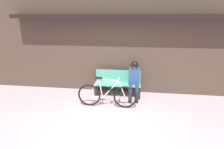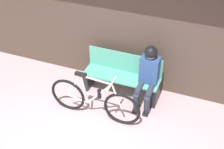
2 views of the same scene
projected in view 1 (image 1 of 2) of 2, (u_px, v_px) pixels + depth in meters
The scene contains 5 objects.
ground_plane at pixel (108, 129), 4.05m from camera, with size 24.00×24.00×0.00m, color #C69EA3.
storefront_wall at pixel (118, 43), 5.66m from camera, with size 12.00×0.56×3.20m.
park_bench_near at pixel (118, 85), 5.68m from camera, with size 1.46×0.42×0.83m.
bicycle at pixel (107, 95), 4.96m from camera, with size 1.69×0.40×0.89m.
person_seated at pixel (134, 78), 5.42m from camera, with size 0.34×0.60×1.19m.
Camera 1 is at (0.52, -3.41, 2.48)m, focal length 28.00 mm.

